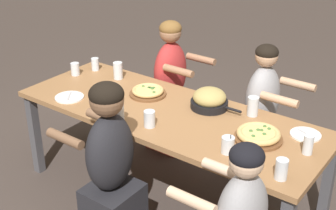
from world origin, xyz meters
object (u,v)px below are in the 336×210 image
Objects in this scene: drinking_glass_a at (150,119)px; pizza_board_main at (258,135)px; drinking_glass_f at (106,112)px; empty_plate_a at (305,135)px; drinking_glass_i at (118,72)px; diner_far_midright at (261,122)px; empty_plate_b at (69,97)px; drinking_glass_e at (75,70)px; cocktail_glass_blue at (228,146)px; diner_far_midleft at (171,92)px; diner_near_center at (111,175)px; skillet_bowl at (210,100)px; pizza_board_second at (148,92)px; drinking_glass_d at (95,65)px; drinking_glass_h at (308,145)px; drinking_glass_b at (119,113)px; drinking_glass_c at (281,170)px; drinking_glass_g at (253,107)px.

pizza_board_main is at bearing 22.20° from drinking_glass_a.
empty_plate_a is at bearing 26.23° from drinking_glass_f.
drinking_glass_i is 0.12× the size of diner_far_midright.
empty_plate_b is at bearing 170.17° from drinking_glass_f.
drinking_glass_f is (0.47, -0.08, 0.05)m from empty_plate_b.
cocktail_glass_blue is at bearing -10.96° from drinking_glass_e.
diner_far_midleft reaches higher than empty_plate_b.
diner_far_midleft is (-0.47, 1.29, -0.02)m from diner_near_center.
drinking_glass_f is (-0.49, -0.58, -0.01)m from skillet_bowl.
pizza_board_second is 1.42× the size of empty_plate_a.
pizza_board_second is 0.25× the size of diner_far_midright.
drinking_glass_e is 0.85× the size of drinking_glass_f.
drinking_glass_d is at bearing 179.44° from empty_plate_a.
drinking_glass_h is 0.11× the size of diner_far_midright.
pizza_board_main is 0.79× the size of skillet_bowl.
diner_far_midright reaches higher than drinking_glass_d.
diner_far_midright is (-0.59, 0.61, -0.29)m from drinking_glass_h.
cocktail_glass_blue is (-0.08, -0.25, 0.02)m from pizza_board_main.
drinking_glass_c is (1.19, 0.03, -0.01)m from drinking_glass_b.
drinking_glass_e is at bearing -47.15° from diner_far_midleft.
cocktail_glass_blue is (-0.31, -0.49, 0.04)m from empty_plate_a.
diner_far_midleft is (-0.17, 1.00, -0.26)m from drinking_glass_f.
diner_near_center reaches higher than drinking_glass_f.
diner_near_center is at bearing -135.61° from empty_plate_a.
drinking_glass_d is 1.51m from diner_far_midright.
empty_plate_b is 1.73× the size of drinking_glass_f.
diner_far_midright is (1.49, 0.56, -0.27)m from drinking_glass_e.
diner_near_center is (0.77, -0.38, -0.19)m from empty_plate_b.
drinking_glass_a is at bearing -1.96° from diner_near_center.
drinking_glass_a is 1.15m from drinking_glass_d.
drinking_glass_e is (-1.99, -0.16, 0.04)m from empty_plate_a.
drinking_glass_c is (1.30, -0.44, 0.03)m from pizza_board_second.
skillet_bowl reaches higher than drinking_glass_c.
skillet_bowl is at bearing -165.96° from drinking_glass_g.
pizza_board_second is 2.50× the size of drinking_glass_a.
pizza_board_main is 0.33m from empty_plate_a.
drinking_glass_f reaches higher than empty_plate_b.
skillet_bowl is at bearing 10.41° from pizza_board_second.
drinking_glass_b is 1.01m from drinking_glass_d.
drinking_glass_a is 0.92× the size of drinking_glass_c.
skillet_bowl reaches higher than drinking_glass_a.
diner_far_midleft is at bearing 157.70° from drinking_glass_h.
diner_far_midleft is at bearing 42.85° from drinking_glass_e.
empty_plate_a is 1.64m from drinking_glass_i.
drinking_glass_g is at bearing 1.35° from drinking_glass_d.
diner_far_midright is (-0.50, 0.40, -0.23)m from empty_plate_a.
diner_far_midright is at bearing 34.83° from pizza_board_second.
skillet_bowl reaches higher than cocktail_glass_blue.
cocktail_glass_blue is 0.99× the size of drinking_glass_b.
drinking_glass_f is (-0.10, -0.02, -0.01)m from drinking_glass_b.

